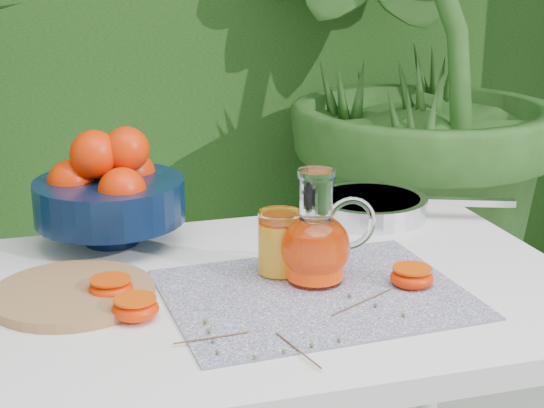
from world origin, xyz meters
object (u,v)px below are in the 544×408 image
object	(u,v)px
white_table	(275,329)
cutting_board	(73,294)
fruit_bowl	(109,191)
saute_pan	(372,206)
juice_pitcher	(317,243)

from	to	relation	value
white_table	cutting_board	distance (m)	0.33
fruit_bowl	saute_pan	distance (m)	0.53
juice_pitcher	fruit_bowl	bearing A→B (deg)	135.74
white_table	cutting_board	xyz separation A→B (m)	(-0.32, 0.03, 0.09)
fruit_bowl	white_table	bearing A→B (deg)	-49.64
cutting_board	juice_pitcher	size ratio (longest dim) A/B	1.36
white_table	fruit_bowl	bearing A→B (deg)	130.36
fruit_bowl	juice_pitcher	xyz separation A→B (m)	(0.30, -0.29, -0.03)
cutting_board	juice_pitcher	distance (m)	0.39
white_table	fruit_bowl	size ratio (longest dim) A/B	2.97
white_table	cutting_board	world-z (taller)	cutting_board
fruit_bowl	juice_pitcher	world-z (taller)	fruit_bowl
cutting_board	saute_pan	world-z (taller)	saute_pan
white_table	cutting_board	bearing A→B (deg)	174.70
white_table	juice_pitcher	world-z (taller)	juice_pitcher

